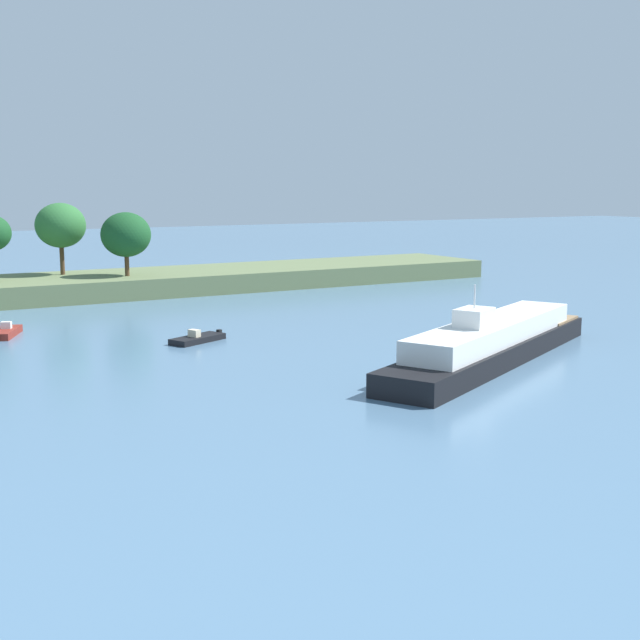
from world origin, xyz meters
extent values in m
cube|color=#66754C|center=(-9.52, 72.23, 0.99)|extent=(76.27, 12.37, 1.97)
cylinder|color=#513823|center=(-18.12, 74.73, 3.44)|extent=(0.44, 0.44, 2.93)
ellipsoid|color=#2D6B33|center=(-18.12, 74.73, 6.87)|extent=(4.91, 4.91, 4.42)
cylinder|color=#513823|center=(-12.92, 70.29, 3.03)|extent=(0.44, 0.44, 2.11)
ellipsoid|color=#194C23|center=(-12.92, 70.29, 6.02)|extent=(4.85, 4.85, 4.36)
cube|color=black|center=(-16.21, 43.78, 0.21)|extent=(4.44, 3.17, 0.41)
cube|color=beige|center=(-16.49, 43.65, 0.66)|extent=(0.78, 0.92, 0.50)
cube|color=black|center=(-14.18, 44.71, 0.28)|extent=(0.39, 0.41, 0.56)
cube|color=black|center=(-2.82, 28.53, 0.65)|extent=(23.55, 14.35, 1.30)
cube|color=white|center=(-2.82, 28.53, 1.95)|extent=(18.49, 11.44, 1.30)
cube|color=white|center=(-5.55, 27.17, 3.15)|extent=(2.92, 2.62, 1.10)
cube|color=#937551|center=(5.92, 32.90, 1.38)|extent=(5.47, 5.05, 0.16)
cylinder|color=silver|center=(-5.55, 27.17, 4.40)|extent=(0.10, 0.10, 1.40)
cube|color=maroon|center=(-27.39, 52.87, 0.25)|extent=(3.00, 4.39, 0.50)
cube|color=white|center=(-27.27, 53.16, 0.75)|extent=(0.86, 0.75, 0.50)
camera|label=1|loc=(-37.52, -10.19, 10.81)|focal=47.09mm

